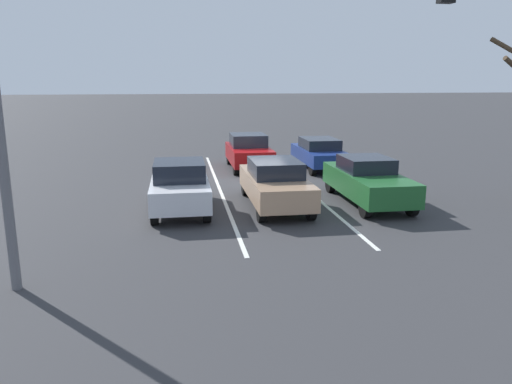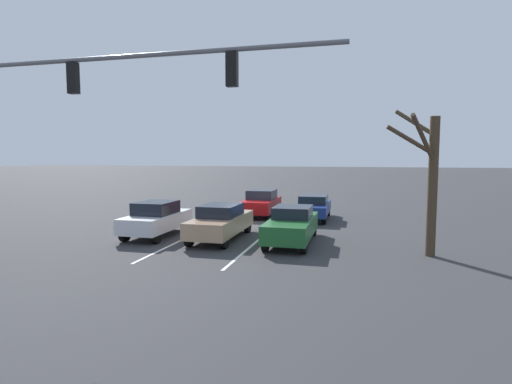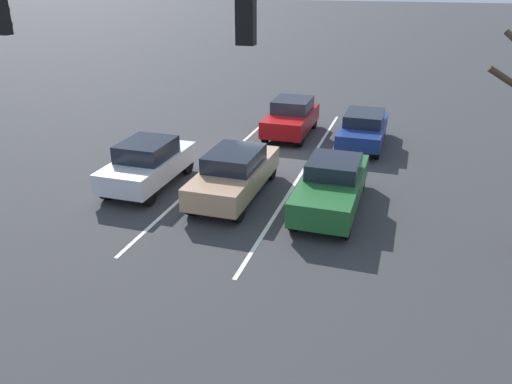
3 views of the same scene
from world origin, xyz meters
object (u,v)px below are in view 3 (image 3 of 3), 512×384
car_tan_midlane_front (235,173)px  traffic_signal_gantry (8,54)px  car_silver_rightlane_front (148,163)px  car_maroon_midlane_second (291,117)px  car_darkgreen_leftlane_front (332,185)px  car_navy_leftlane_second (363,128)px

car_tan_midlane_front → traffic_signal_gantry: bearing=63.8°
car_silver_rightlane_front → car_maroon_midlane_second: 7.92m
car_silver_rightlane_front → traffic_signal_gantry: (-0.29, 5.59, 4.43)m
traffic_signal_gantry → car_tan_midlane_front: bearing=-116.2°
car_darkgreen_leftlane_front → car_maroon_midlane_second: bearing=-66.8°
car_navy_leftlane_second → traffic_signal_gantry: traffic_signal_gantry is taller
car_maroon_midlane_second → traffic_signal_gantry: 13.88m
traffic_signal_gantry → car_silver_rightlane_front: bearing=-87.0°
car_tan_midlane_front → car_silver_rightlane_front: bearing=2.1°
car_tan_midlane_front → traffic_signal_gantry: traffic_signal_gantry is taller
car_navy_leftlane_second → car_silver_rightlane_front: bearing=46.0°
car_maroon_midlane_second → car_navy_leftlane_second: (-3.26, 0.49, -0.06)m
car_tan_midlane_front → car_maroon_midlane_second: car_maroon_midlane_second is taller
car_tan_midlane_front → car_maroon_midlane_second: 7.12m
car_maroon_midlane_second → traffic_signal_gantry: size_ratio=0.33×
car_darkgreen_leftlane_front → traffic_signal_gantry: size_ratio=0.39×
car_maroon_midlane_second → car_navy_leftlane_second: car_maroon_midlane_second is taller
car_silver_rightlane_front → car_tan_midlane_front: bearing=-177.9°
car_silver_rightlane_front → car_darkgreen_leftlane_front: (-6.28, -0.13, -0.05)m
car_silver_rightlane_front → car_navy_leftlane_second: 9.36m
car_silver_rightlane_front → car_darkgreen_leftlane_front: size_ratio=0.87×
car_maroon_midlane_second → car_tan_midlane_front: bearing=88.8°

